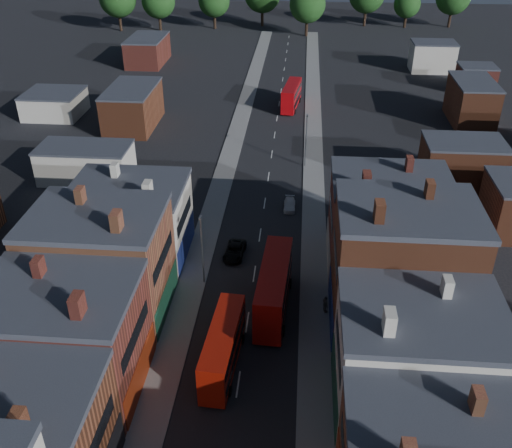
% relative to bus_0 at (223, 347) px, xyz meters
% --- Properties ---
extents(pavement_west, '(3.00, 200.00, 0.12)m').
position_rel_bus_0_xyz_m(pavement_west, '(-5.00, 32.04, -2.24)').
color(pavement_west, gray).
rests_on(pavement_west, ground).
extents(pavement_east, '(3.00, 200.00, 0.12)m').
position_rel_bus_0_xyz_m(pavement_east, '(8.00, 32.04, -2.24)').
color(pavement_east, gray).
rests_on(pavement_east, ground).
extents(lamp_post_2, '(0.25, 0.70, 8.12)m').
position_rel_bus_0_xyz_m(lamp_post_2, '(-3.70, 12.04, 2.40)').
color(lamp_post_2, slate).
rests_on(lamp_post_2, ground).
extents(lamp_post_3, '(0.25, 0.70, 8.12)m').
position_rel_bus_0_xyz_m(lamp_post_3, '(6.70, 42.04, 2.40)').
color(lamp_post_3, slate).
rests_on(lamp_post_3, ground).
extents(bus_0, '(2.99, 10.01, 4.27)m').
position_rel_bus_0_xyz_m(bus_0, '(0.00, 0.00, 0.00)').
color(bus_0, '#AB1709').
rests_on(bus_0, ground).
extents(bus_1, '(3.37, 11.64, 4.97)m').
position_rel_bus_0_xyz_m(bus_1, '(3.91, 8.29, 0.38)').
color(bus_1, '#9F0E09').
rests_on(bus_1, ground).
extents(bus_2, '(3.57, 10.54, 4.46)m').
position_rel_bus_0_xyz_m(bus_2, '(3.85, 67.98, 0.11)').
color(bus_2, '#A7070B').
rests_on(bus_2, ground).
extents(car_2, '(2.47, 4.74, 1.28)m').
position_rel_bus_0_xyz_m(car_2, '(-1.04, 17.40, -1.66)').
color(car_2, black).
rests_on(car_2, ground).
extents(car_3, '(1.53, 3.70, 1.07)m').
position_rel_bus_0_xyz_m(car_3, '(4.83, 28.94, -1.77)').
color(car_3, silver).
rests_on(car_3, ground).
extents(ped_3, '(0.86, 1.24, 1.93)m').
position_rel_bus_0_xyz_m(ped_3, '(9.02, 8.07, -1.22)').
color(ped_3, '#605A52').
rests_on(ped_3, pavement_east).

